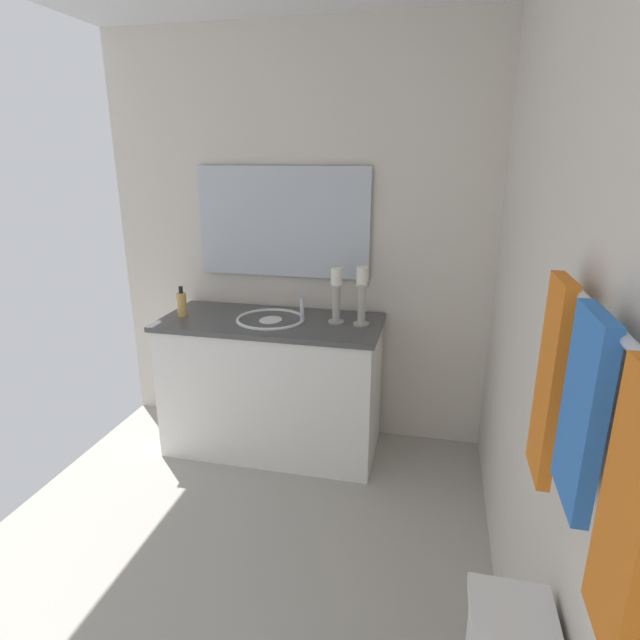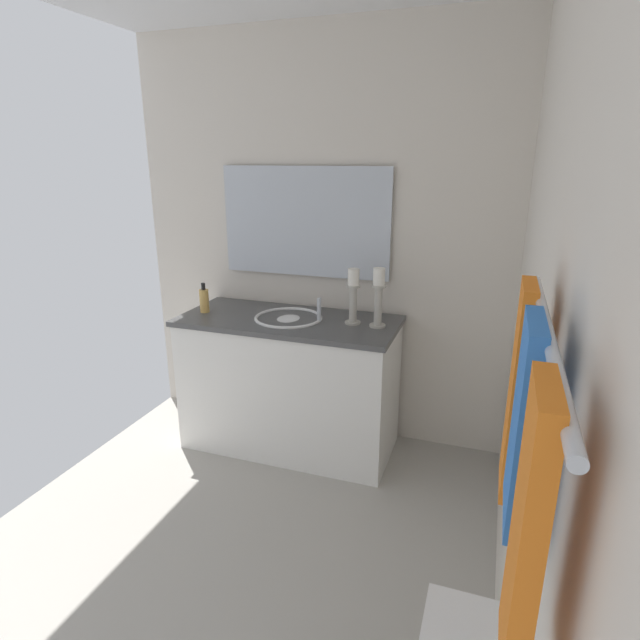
{
  "view_description": "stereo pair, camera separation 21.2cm",
  "coord_description": "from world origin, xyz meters",
  "px_view_note": "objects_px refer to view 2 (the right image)",
  "views": [
    {
      "loc": [
        1.52,
        0.83,
        1.72
      ],
      "look_at": [
        -0.36,
        0.4,
        1.11
      ],
      "focal_mm": 28.91,
      "sensor_mm": 36.0,
      "label": 1
    },
    {
      "loc": [
        1.46,
        1.04,
        1.72
      ],
      "look_at": [
        -0.36,
        0.4,
        1.11
      ],
      "focal_mm": 28.91,
      "sensor_mm": 36.0,
      "label": 2
    }
  ],
  "objects_px": {
    "vanity_cabinet": "(290,383)",
    "mirror": "(305,222)",
    "candle_holder_short": "(353,295)",
    "towel_near_vanity": "(517,391)",
    "candle_holder_tall": "(378,296)",
    "soap_bottle": "(204,300)",
    "towel_bar": "(548,333)",
    "towel_center": "(524,423)",
    "towel_near_corner": "(527,534)",
    "sink_basin": "(289,325)"
  },
  "relations": [
    {
      "from": "candle_holder_tall",
      "to": "soap_bottle",
      "type": "relative_size",
      "value": 1.84
    },
    {
      "from": "vanity_cabinet",
      "to": "towel_bar",
      "type": "xyz_separation_m",
      "value": [
        1.79,
        1.21,
        1.04
      ]
    },
    {
      "from": "candle_holder_tall",
      "to": "candle_holder_short",
      "type": "height_order",
      "value": "candle_holder_tall"
    },
    {
      "from": "vanity_cabinet",
      "to": "towel_bar",
      "type": "distance_m",
      "value": 2.4
    },
    {
      "from": "vanity_cabinet",
      "to": "mirror",
      "type": "bearing_deg",
      "value": 179.99
    },
    {
      "from": "towel_bar",
      "to": "sink_basin",
      "type": "bearing_deg",
      "value": -146.07
    },
    {
      "from": "towel_near_corner",
      "to": "towel_bar",
      "type": "bearing_deg",
      "value": 176.08
    },
    {
      "from": "towel_center",
      "to": "sink_basin",
      "type": "bearing_deg",
      "value": -146.46
    },
    {
      "from": "vanity_cabinet",
      "to": "towel_near_corner",
      "type": "relative_size",
      "value": 3.15
    },
    {
      "from": "sink_basin",
      "to": "towel_near_corner",
      "type": "relative_size",
      "value": 0.98
    },
    {
      "from": "candle_holder_short",
      "to": "towel_near_vanity",
      "type": "bearing_deg",
      "value": 27.38
    },
    {
      "from": "vanity_cabinet",
      "to": "candle_holder_tall",
      "type": "distance_m",
      "value": 0.79
    },
    {
      "from": "candle_holder_short",
      "to": "towel_near_vanity",
      "type": "height_order",
      "value": "towel_near_vanity"
    },
    {
      "from": "sink_basin",
      "to": "soap_bottle",
      "type": "xyz_separation_m",
      "value": [
        0.04,
        -0.53,
        0.11
      ]
    },
    {
      "from": "sink_basin",
      "to": "candle_holder_short",
      "type": "height_order",
      "value": "candle_holder_short"
    },
    {
      "from": "candle_holder_short",
      "to": "soap_bottle",
      "type": "bearing_deg",
      "value": -85.3
    },
    {
      "from": "mirror",
      "to": "towel_center",
      "type": "xyz_separation_m",
      "value": [
        2.07,
        1.19,
        -0.06
      ]
    },
    {
      "from": "sink_basin",
      "to": "mirror",
      "type": "bearing_deg",
      "value": -179.8
    },
    {
      "from": "vanity_cabinet",
      "to": "sink_basin",
      "type": "relative_size",
      "value": 3.21
    },
    {
      "from": "vanity_cabinet",
      "to": "towel_bar",
      "type": "height_order",
      "value": "towel_bar"
    },
    {
      "from": "candle_holder_short",
      "to": "towel_bar",
      "type": "bearing_deg",
      "value": 24.38
    },
    {
      "from": "towel_center",
      "to": "candle_holder_short",
      "type": "bearing_deg",
      "value": -156.09
    },
    {
      "from": "vanity_cabinet",
      "to": "candle_holder_short",
      "type": "relative_size",
      "value": 4.08
    },
    {
      "from": "candle_holder_short",
      "to": "towel_center",
      "type": "height_order",
      "value": "towel_center"
    },
    {
      "from": "candle_holder_tall",
      "to": "towel_near_corner",
      "type": "height_order",
      "value": "towel_near_corner"
    },
    {
      "from": "soap_bottle",
      "to": "towel_center",
      "type": "height_order",
      "value": "towel_center"
    },
    {
      "from": "towel_bar",
      "to": "towel_center",
      "type": "xyz_separation_m",
      "value": [
        0.0,
        -0.02,
        -0.16
      ]
    },
    {
      "from": "towel_near_vanity",
      "to": "towel_near_corner",
      "type": "distance_m",
      "value": 0.53
    },
    {
      "from": "candle_holder_tall",
      "to": "soap_bottle",
      "type": "bearing_deg",
      "value": -86.35
    },
    {
      "from": "candle_holder_tall",
      "to": "towel_near_corner",
      "type": "distance_m",
      "value": 2.2
    },
    {
      "from": "mirror",
      "to": "towel_near_vanity",
      "type": "relative_size",
      "value": 2.18
    },
    {
      "from": "candle_holder_short",
      "to": "towel_near_vanity",
      "type": "distance_m",
      "value": 1.78
    },
    {
      "from": "vanity_cabinet",
      "to": "sink_basin",
      "type": "bearing_deg",
      "value": 90.0
    },
    {
      "from": "vanity_cabinet",
      "to": "mirror",
      "type": "height_order",
      "value": "mirror"
    },
    {
      "from": "vanity_cabinet",
      "to": "soap_bottle",
      "type": "xyz_separation_m",
      "value": [
        0.04,
        -0.53,
        0.49
      ]
    },
    {
      "from": "candle_holder_short",
      "to": "towel_near_corner",
      "type": "relative_size",
      "value": 0.77
    },
    {
      "from": "mirror",
      "to": "candle_holder_tall",
      "type": "bearing_deg",
      "value": 64.07
    },
    {
      "from": "sink_basin",
      "to": "soap_bottle",
      "type": "height_order",
      "value": "soap_bottle"
    },
    {
      "from": "candle_holder_tall",
      "to": "towel_bar",
      "type": "xyz_separation_m",
      "value": [
        1.82,
        0.68,
        0.45
      ]
    },
    {
      "from": "towel_bar",
      "to": "towel_near_vanity",
      "type": "xyz_separation_m",
      "value": [
        -0.26,
        -0.02,
        -0.22
      ]
    },
    {
      "from": "soap_bottle",
      "to": "towel_bar",
      "type": "distance_m",
      "value": 2.53
    },
    {
      "from": "sink_basin",
      "to": "soap_bottle",
      "type": "bearing_deg",
      "value": -85.4
    },
    {
      "from": "mirror",
      "to": "towel_near_vanity",
      "type": "distance_m",
      "value": 2.17
    },
    {
      "from": "candle_holder_tall",
      "to": "vanity_cabinet",
      "type": "bearing_deg",
      "value": -87.34
    },
    {
      "from": "towel_bar",
      "to": "mirror",
      "type": "bearing_deg",
      "value": -149.78
    },
    {
      "from": "mirror",
      "to": "towel_bar",
      "type": "xyz_separation_m",
      "value": [
        2.07,
        1.21,
        0.1
      ]
    },
    {
      "from": "candle_holder_short",
      "to": "towel_bar",
      "type": "distance_m",
      "value": 2.06
    },
    {
      "from": "candle_holder_tall",
      "to": "towel_center",
      "type": "distance_m",
      "value": 1.96
    },
    {
      "from": "sink_basin",
      "to": "towel_near_vanity",
      "type": "bearing_deg",
      "value": 37.83
    },
    {
      "from": "mirror",
      "to": "candle_holder_short",
      "type": "relative_size",
      "value": 3.35
    }
  ]
}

